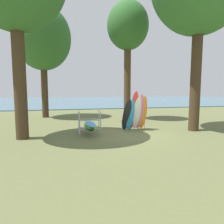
{
  "coord_description": "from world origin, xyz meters",
  "views": [
    {
      "loc": [
        -3.31,
        -10.14,
        2.4
      ],
      "look_at": [
        -0.78,
        1.12,
        1.1
      ],
      "focal_mm": 32.22,
      "sensor_mm": 36.0,
      "label": 1
    }
  ],
  "objects": [
    {
      "name": "board_storage_rack",
      "position": [
        -2.15,
        0.43,
        0.5
      ],
      "size": [
        1.15,
        2.13,
        1.25
      ],
      "color": "#9EA0A5",
      "rests_on": "ground"
    },
    {
      "name": "ground_plane",
      "position": [
        0.0,
        0.0,
        0.0
      ],
      "size": [
        80.0,
        80.0,
        0.0
      ],
      "primitive_type": "plane",
      "color": "#60663D"
    },
    {
      "name": "lake_water",
      "position": [
        0.0,
        31.79,
        0.05
      ],
      "size": [
        80.0,
        36.0,
        0.1
      ],
      "primitive_type": "cube",
      "color": "#477084",
      "rests_on": "ground"
    },
    {
      "name": "leaning_board_pile",
      "position": [
        0.6,
        1.05,
        1.01
      ],
      "size": [
        1.71,
        0.91,
        2.31
      ],
      "color": "black",
      "rests_on": "ground"
    },
    {
      "name": "tree_mid_behind",
      "position": [
        1.39,
        5.28,
        7.09
      ],
      "size": [
        3.2,
        3.2,
        9.13
      ],
      "color": "#4C3823",
      "rests_on": "ground"
    },
    {
      "name": "tree_far_left_back",
      "position": [
        -5.15,
        7.94,
        6.61
      ],
      "size": [
        4.63,
        4.63,
        9.32
      ],
      "color": "#42301E",
      "rests_on": "ground"
    }
  ]
}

